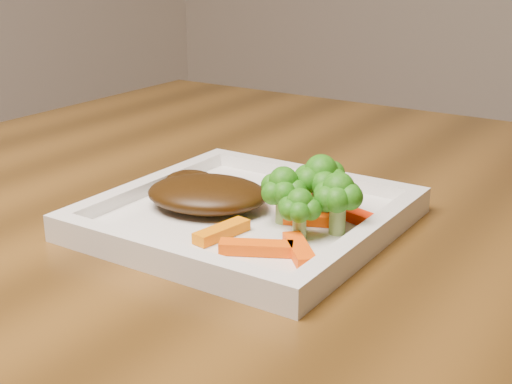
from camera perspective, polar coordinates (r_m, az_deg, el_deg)
The scene contains 12 objects.
plate at distance 0.70m, azimuth -0.69°, elevation -2.26°, with size 0.27×0.27×0.01m, color white.
steak at distance 0.71m, azimuth -3.90°, elevation -0.15°, with size 0.12×0.09×0.03m, color #372008.
broccoli_0 at distance 0.68m, azimuth 5.20°, elevation 0.73°, with size 0.06×0.06×0.07m, color #276711, non-canonical shape.
broccoli_1 at distance 0.64m, azimuth 6.59°, elevation -0.62°, with size 0.05×0.05×0.06m, color #156D12, non-canonical shape.
broccoli_2 at distance 0.63m, azimuth 3.52°, elevation -1.23°, with size 0.04×0.04×0.06m, color #186611, non-canonical shape.
broccoli_3 at distance 0.66m, azimuth 2.20°, elevation 0.06°, with size 0.05×0.05×0.06m, color #396B11, non-canonical shape.
carrot_0 at distance 0.61m, azimuth 0.00°, elevation -4.48°, with size 0.06×0.02×0.01m, color #F75004.
carrot_1 at distance 0.60m, azimuth 3.47°, elevation -4.65°, with size 0.06×0.02×0.01m, color #FF4C04.
carrot_2 at distance 0.64m, azimuth -2.76°, elevation -3.18°, with size 0.06×0.02×0.01m, color orange.
carrot_3 at distance 0.68m, azimuth 7.96°, elevation -1.89°, with size 0.06×0.02×0.01m, color #FF2804.
carrot_4 at distance 0.73m, azimuth 3.88°, elevation -0.27°, with size 0.06×0.02×0.01m, color #FF3A04.
carrot_6 at distance 0.67m, azimuth 4.31°, elevation -2.18°, with size 0.05×0.01×0.01m, color #FF4B04.
Camera 1 is at (0.17, -0.72, 1.01)m, focal length 50.00 mm.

